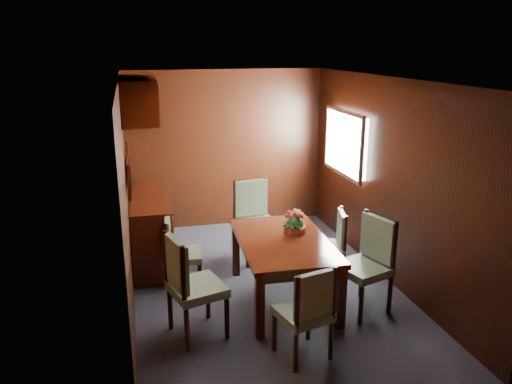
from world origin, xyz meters
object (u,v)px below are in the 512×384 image
object	(u,v)px
chair_left_near	(189,281)
chair_head	(308,309)
dining_table	(283,248)
chair_right_near	(369,259)
sideboard	(150,231)
flower_centerpiece	(295,222)

from	to	relation	value
chair_left_near	chair_head	size ratio (longest dim) A/B	1.15
chair_left_near	chair_head	distance (m)	1.16
dining_table	chair_right_near	size ratio (longest dim) A/B	1.50
chair_right_near	chair_head	xyz separation A→B (m)	(-0.94, -0.71, -0.07)
chair_head	chair_right_near	bearing A→B (deg)	22.86
dining_table	sideboard	bearing A→B (deg)	138.64
chair_left_near	chair_head	world-z (taller)	chair_left_near
chair_head	sideboard	bearing A→B (deg)	102.84
chair_right_near	flower_centerpiece	size ratio (longest dim) A/B	3.92
sideboard	dining_table	xyz separation A→B (m)	(1.37, -1.32, 0.16)
dining_table	chair_head	size ratio (longest dim) A/B	1.70
sideboard	chair_left_near	world-z (taller)	chair_left_near
dining_table	chair_left_near	size ratio (longest dim) A/B	1.48
chair_left_near	flower_centerpiece	size ratio (longest dim) A/B	3.98
flower_centerpiece	chair_head	bearing A→B (deg)	-103.43
dining_table	chair_head	distance (m)	1.14
chair_right_near	flower_centerpiece	bearing A→B (deg)	29.31
chair_right_near	flower_centerpiece	xyz separation A→B (m)	(-0.63, 0.59, 0.26)
sideboard	chair_right_near	world-z (taller)	chair_right_near
chair_left_near	chair_head	bearing A→B (deg)	40.97
dining_table	chair_left_near	distance (m)	1.20
chair_left_near	sideboard	bearing A→B (deg)	173.10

